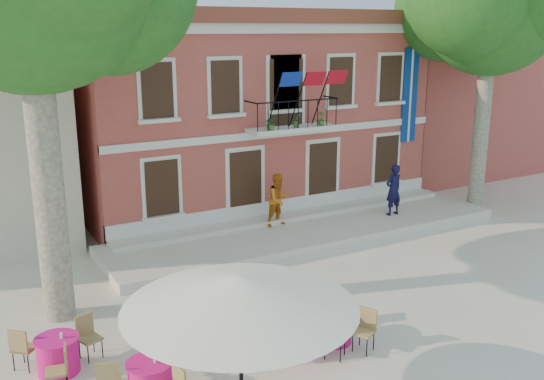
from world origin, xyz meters
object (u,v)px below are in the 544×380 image
Objects in this scene: cafe_table_0 at (58,353)px; cafe_table_2 at (150,378)px; cafe_table_3 at (302,333)px; patio_umbrella at (240,292)px; cafe_table_1 at (333,324)px; plane_tree_east at (492,3)px; pedestrian_navy at (393,190)px; pedestrian_orange at (279,200)px.

cafe_table_0 is 2.26m from cafe_table_2.
cafe_table_0 is 5.11m from cafe_table_3.
cafe_table_1 is (3.21, 1.82, -2.22)m from patio_umbrella.
patio_umbrella is 3.73m from cafe_table_3.
pedestrian_navy is at bearing 177.25° from plane_tree_east.
cafe_table_0 is 0.99× the size of cafe_table_3.
cafe_table_3 is at bearing 37.43° from patio_umbrella.
pedestrian_navy is 9.20m from cafe_table_1.
cafe_table_0 is at bearing -156.09° from pedestrian_orange.
cafe_table_2 is at bearing 24.68° from pedestrian_navy.
plane_tree_east is 2.64× the size of patio_umbrella.
cafe_table_3 is at bearing -179.74° from cafe_table_1.
cafe_table_0 is at bearing 126.65° from cafe_table_2.
cafe_table_1 is at bearing 37.23° from pedestrian_navy.
patio_umbrella is at bearing -132.31° from pedestrian_orange.
plane_tree_east is 10.53m from pedestrian_orange.
cafe_table_2 is at bearing -178.63° from cafe_table_1.
patio_umbrella reaches higher than cafe_table_0.
patio_umbrella is at bearing -57.94° from cafe_table_2.
cafe_table_2 is at bearing 122.06° from patio_umbrella.
plane_tree_east reaches higher than patio_umbrella.
cafe_table_0 is (-8.30, -5.34, -0.78)m from pedestrian_orange.
cafe_table_1 is (5.64, -1.71, 0.00)m from cafe_table_0.
cafe_table_0 is 0.98× the size of cafe_table_1.
plane_tree_east is 5.60× the size of pedestrian_navy.
patio_umbrella is at bearing 33.80° from pedestrian_navy.
patio_umbrella is 4.83m from cafe_table_0.
plane_tree_east is 17.85m from cafe_table_2.
pedestrian_orange reaches higher than cafe_table_1.
plane_tree_east reaches higher than pedestrian_navy.
cafe_table_1 is (-10.86, -5.89, -7.28)m from plane_tree_east.
cafe_table_0 is (-2.43, 3.54, -2.22)m from patio_umbrella.
pedestrian_navy is 1.01× the size of cafe_table_2.
plane_tree_east is 5.59× the size of cafe_table_1.
pedestrian_orange is (-8.21, 1.16, -6.50)m from plane_tree_east.
cafe_table_0 is at bearing -165.80° from plane_tree_east.
plane_tree_east is 5.64× the size of cafe_table_3.
cafe_table_1 is at bearing -16.90° from cafe_table_0.
patio_umbrella is 2.12× the size of cafe_table_1.
patio_umbrella is 2.18× the size of pedestrian_orange.
patio_umbrella is 2.12× the size of pedestrian_navy.
cafe_table_2 is (-11.15, -6.18, -0.80)m from pedestrian_navy.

